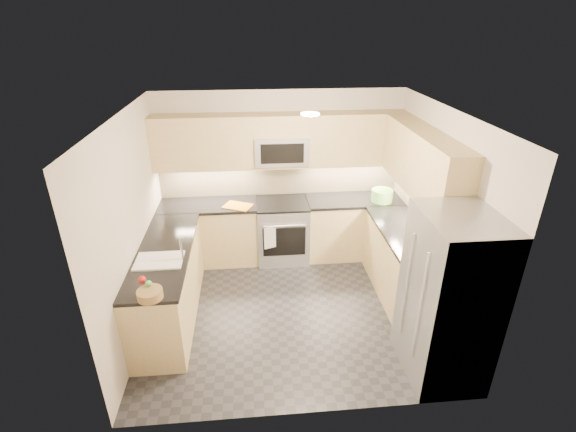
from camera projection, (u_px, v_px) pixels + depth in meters
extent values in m
cube|color=black|center=(290.00, 307.00, 5.40)|extent=(3.60, 3.20, 0.00)
cube|color=beige|center=(291.00, 113.00, 4.32)|extent=(3.60, 3.20, 0.02)
cube|color=beige|center=(280.00, 175.00, 6.30)|extent=(3.60, 0.02, 2.50)
cube|color=beige|center=(310.00, 307.00, 3.43)|extent=(3.60, 0.02, 2.50)
cube|color=beige|center=(133.00, 228.00, 4.72)|extent=(0.02, 3.20, 2.50)
cube|color=beige|center=(439.00, 215.00, 5.01)|extent=(0.02, 3.20, 2.50)
cube|color=#CFB57C|center=(210.00, 234.00, 6.29)|extent=(1.42, 0.60, 0.90)
cube|color=#CFB57C|center=(352.00, 227.00, 6.47)|extent=(1.42, 0.60, 0.90)
cube|color=#CFB57C|center=(403.00, 266.00, 5.47)|extent=(0.60, 1.70, 0.90)
cube|color=#CFB57C|center=(168.00, 285.00, 5.09)|extent=(0.60, 2.00, 0.90)
cube|color=black|center=(208.00, 205.00, 6.08)|extent=(1.42, 0.63, 0.04)
cube|color=black|center=(354.00, 200.00, 6.26)|extent=(1.42, 0.63, 0.04)
cube|color=black|center=(407.00, 234.00, 5.27)|extent=(0.63, 1.70, 0.04)
cube|color=black|center=(163.00, 252.00, 4.88)|extent=(0.63, 2.00, 0.04)
cube|color=#CFB57C|center=(281.00, 140.00, 5.89)|extent=(3.60, 0.35, 0.75)
cube|color=#CFB57C|center=(423.00, 163.00, 5.00)|extent=(0.35, 1.95, 0.75)
cube|color=tan|center=(280.00, 178.00, 6.32)|extent=(3.60, 0.01, 0.51)
cube|color=tan|center=(424.00, 204.00, 5.44)|extent=(0.01, 2.30, 0.51)
cube|color=#A5A7AD|center=(282.00, 231.00, 6.35)|extent=(0.76, 0.65, 0.91)
cube|color=black|center=(282.00, 203.00, 6.15)|extent=(0.76, 0.65, 0.03)
cube|color=black|center=(284.00, 242.00, 6.06)|extent=(0.62, 0.02, 0.45)
cylinder|color=#B2B5BA|center=(284.00, 226.00, 5.92)|extent=(0.60, 0.02, 0.02)
cube|color=#A9ABB1|center=(281.00, 149.00, 5.93)|extent=(0.76, 0.40, 0.40)
cube|color=black|center=(282.00, 154.00, 5.74)|extent=(0.60, 0.01, 0.28)
cube|color=gray|center=(448.00, 299.00, 4.10)|extent=(0.70, 0.90, 1.80)
cylinder|color=#B2B5BA|center=(420.00, 308.00, 3.89)|extent=(0.02, 0.02, 1.20)
cylinder|color=#B2B5BA|center=(406.00, 286.00, 4.21)|extent=(0.02, 0.02, 1.20)
cube|color=white|center=(160.00, 266.00, 4.68)|extent=(0.52, 0.38, 0.16)
cylinder|color=silver|center=(182.00, 249.00, 4.61)|extent=(0.03, 0.03, 0.28)
cylinder|color=#69AC4A|center=(382.00, 195.00, 6.13)|extent=(0.34, 0.34, 0.18)
cube|color=#C27412|center=(238.00, 206.00, 5.99)|extent=(0.47, 0.41, 0.01)
cylinder|color=#977446|center=(150.00, 294.00, 4.03)|extent=(0.28, 0.28, 0.09)
sphere|color=#AA1B13|center=(142.00, 280.00, 4.12)|extent=(0.08, 0.08, 0.08)
sphere|color=#52BF5A|center=(149.00, 283.00, 4.07)|extent=(0.06, 0.06, 0.06)
cube|color=silver|center=(270.00, 238.00, 5.96)|extent=(0.17, 0.08, 0.34)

